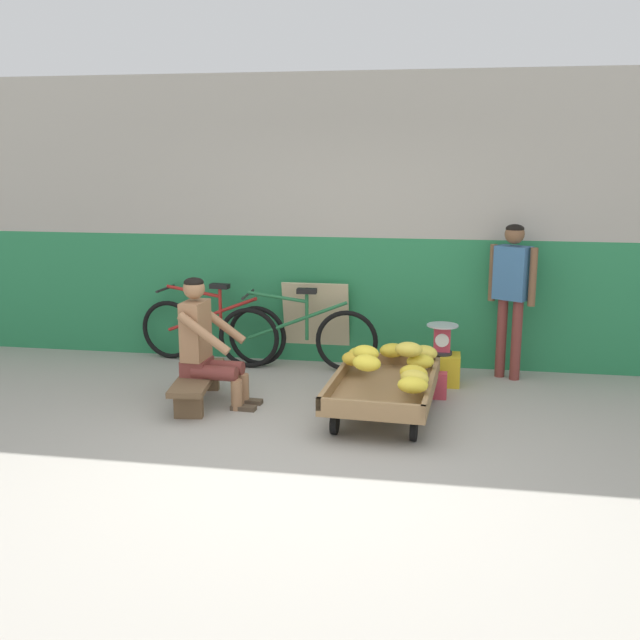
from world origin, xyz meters
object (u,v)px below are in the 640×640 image
plastic_crate (441,369)px  bicycle_far_left (297,336)px  banana_cart (384,389)px  shopping_bag (437,385)px  customer_adult (512,284)px  bicycle_near_left (212,330)px  weighing_scale (442,339)px  low_bench (197,382)px  vendor_seated (205,342)px  sign_board (316,323)px

plastic_crate → bicycle_far_left: bearing=170.1°
banana_cart → shopping_bag: (0.44, 0.56, -0.12)m
banana_cart → customer_adult: 1.87m
bicycle_near_left → weighing_scale: bearing=-9.3°
low_bench → vendor_seated: vendor_seated is taller
vendor_seated → customer_adult: customer_adult is taller
banana_cart → customer_adult: customer_adult is taller
sign_board → vendor_seated: bearing=-115.8°
low_bench → bicycle_near_left: (-0.29, 1.34, 0.15)m
low_bench → plastic_crate: bearing=23.8°
vendor_seated → weighing_scale: bearing=24.8°
plastic_crate → bicycle_near_left: bearing=170.8°
bicycle_near_left → vendor_seated: bearing=-74.3°
customer_adult → low_bench: bearing=-155.6°
plastic_crate → sign_board: bearing=157.3°
vendor_seated → sign_board: (0.73, 1.50, -0.13)m
low_bench → customer_adult: (2.79, 1.26, 0.75)m
banana_cart → customer_adult: size_ratio=0.97×
bicycle_near_left → sign_board: sign_board is taller
low_bench → weighing_scale: weighing_scale is taller
low_bench → weighing_scale: size_ratio=3.76×
banana_cart → vendor_seated: vendor_seated is taller
banana_cart → low_bench: size_ratio=1.32×
banana_cart → bicycle_far_left: 1.61m
low_bench → vendor_seated: (0.09, -0.01, 0.37)m
low_bench → customer_adult: customer_adult is taller
bicycle_near_left → customer_adult: size_ratio=1.08×
plastic_crate → low_bench: bearing=-156.2°
low_bench → plastic_crate: 2.34m
sign_board → shopping_bag: bearing=-37.4°
sign_board → bicycle_far_left: bearing=-116.7°
weighing_scale → shopping_bag: weighing_scale is taller
banana_cart → weighing_scale: bearing=64.7°
plastic_crate → bicycle_near_left: 2.47m
vendor_seated → shopping_bag: size_ratio=4.75×
banana_cart → bicycle_far_left: bearing=128.7°
vendor_seated → banana_cart: bearing=-1.8°
low_bench → shopping_bag: (2.11, 0.51, -0.08)m
low_bench → bicycle_far_left: size_ratio=0.68×
vendor_seated → weighing_scale: vendor_seated is taller
sign_board → bicycle_near_left: bearing=-171.7°
bicycle_near_left → bicycle_far_left: size_ratio=1.00×
bicycle_near_left → plastic_crate: bearing=-9.2°
vendor_seated → low_bench: bearing=176.5°
bicycle_near_left → customer_adult: customer_adult is taller
vendor_seated → weighing_scale: 2.26m
customer_adult → shopping_bag: bearing=-131.9°
weighing_scale → customer_adult: 0.88m
plastic_crate → bicycle_near_left: size_ratio=0.22×
banana_cart → plastic_crate: size_ratio=4.13×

